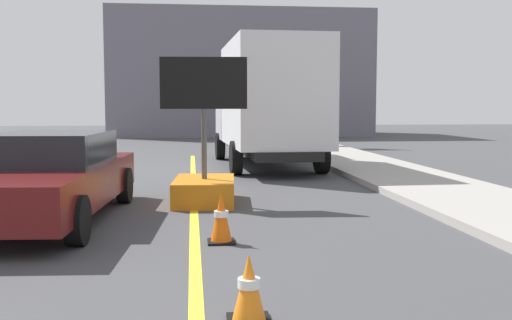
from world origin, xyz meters
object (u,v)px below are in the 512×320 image
arrow_board_trailer (204,177)px  pickup_car (48,176)px  box_truck (267,102)px  highway_guide_sign (297,70)px  traffic_cone_mid_lane (249,289)px  traffic_cone_far_lane (221,218)px

arrow_board_trailer → pickup_car: size_ratio=0.51×
box_truck → highway_guide_sign: (2.52, 9.15, 1.51)m
traffic_cone_mid_lane → box_truck: bearing=82.1°
arrow_board_trailer → traffic_cone_far_lane: (0.15, -3.33, -0.15)m
arrow_board_trailer → highway_guide_sign: size_ratio=0.54×
highway_guide_sign → arrow_board_trailer: bearing=-106.2°
box_truck → traffic_cone_far_lane: 10.05m
box_truck → traffic_cone_mid_lane: (-1.76, -12.68, -1.63)m
pickup_car → traffic_cone_mid_lane: 5.54m
pickup_car → traffic_cone_far_lane: bearing=-35.3°
arrow_board_trailer → highway_guide_sign: 16.48m
box_truck → pickup_car: size_ratio=1.42×
pickup_car → traffic_cone_far_lane: 3.25m
pickup_car → traffic_cone_mid_lane: pickup_car is taller
pickup_car → traffic_cone_far_lane: (2.64, -1.87, -0.37)m
pickup_car → highway_guide_sign: highway_guide_sign is taller
highway_guide_sign → pickup_car: bearing=-112.3°
arrow_board_trailer → pickup_car: arrow_board_trailer is taller
traffic_cone_mid_lane → pickup_car: bearing=119.5°
box_truck → traffic_cone_far_lane: size_ratio=11.05×
box_truck → traffic_cone_mid_lane: 12.91m
box_truck → pickup_car: (-4.49, -7.88, -1.22)m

